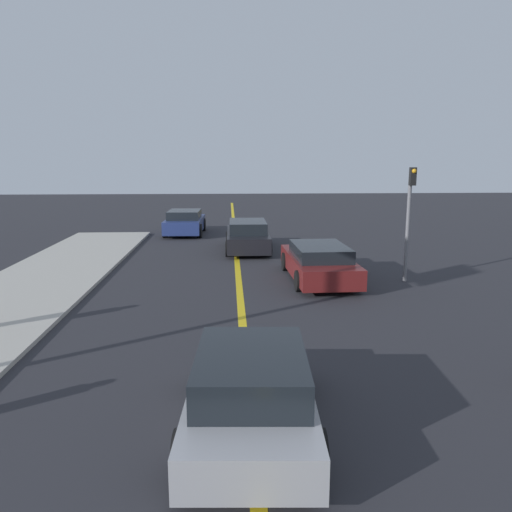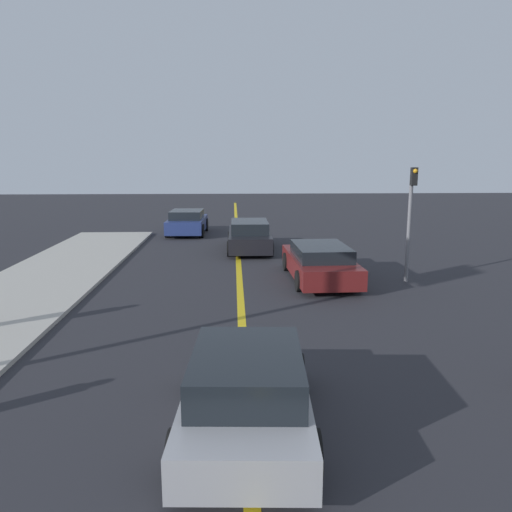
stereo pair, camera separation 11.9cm
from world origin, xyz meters
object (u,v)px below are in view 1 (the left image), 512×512
(car_oncoming_far, at_px, (185,222))
(traffic_light, at_px, (409,212))
(car_far_distant, at_px, (319,262))
(car_parked_left_lot, at_px, (248,236))
(car_ahead_center, at_px, (251,391))

(car_oncoming_far, distance_m, traffic_light, 13.43)
(car_far_distant, height_order, car_parked_left_lot, car_parked_left_lot)
(car_oncoming_far, bearing_deg, car_parked_left_lot, -55.78)
(car_parked_left_lot, bearing_deg, car_ahead_center, -91.69)
(car_far_distant, bearing_deg, car_parked_left_lot, 109.44)
(car_ahead_center, height_order, car_oncoming_far, car_oncoming_far)
(car_oncoming_far, relative_size, traffic_light, 1.08)
(car_oncoming_far, height_order, traffic_light, traffic_light)
(traffic_light, bearing_deg, car_far_distant, 171.89)
(traffic_light, bearing_deg, car_oncoming_far, 126.56)
(car_far_distant, relative_size, car_parked_left_lot, 1.06)
(car_parked_left_lot, height_order, car_oncoming_far, car_parked_left_lot)
(car_parked_left_lot, distance_m, traffic_light, 7.75)
(car_parked_left_lot, height_order, traffic_light, traffic_light)
(car_ahead_center, bearing_deg, car_oncoming_far, 100.64)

